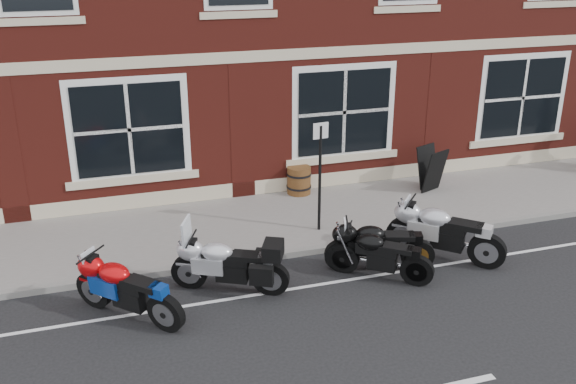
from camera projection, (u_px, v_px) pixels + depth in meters
name	position (u px, v px, depth m)	size (l,w,h in m)	color
ground	(358.00, 284.00, 11.55)	(80.00, 80.00, 0.00)	black
sidewalk	(304.00, 218.00, 14.19)	(30.00, 3.00, 0.12)	slate
kerb	(330.00, 248.00, 12.79)	(30.00, 0.16, 0.12)	slate
moto_touring_silver	(226.00, 262.00, 11.16)	(1.94, 1.07, 1.39)	black
moto_sport_red	(127.00, 287.00, 10.36)	(1.61, 1.66, 0.98)	black
moto_sport_black	(377.00, 244.00, 11.90)	(1.99, 0.74, 0.92)	black
moto_sport_silver	(443.00, 230.00, 12.31)	(1.75, 1.73, 1.04)	black
moto_naked_black	(378.00, 253.00, 11.60)	(1.62, 1.32, 0.89)	black
a_board_sign	(431.00, 169.00, 15.44)	(0.64, 0.42, 1.06)	black
barrel_planter	(299.00, 180.00, 15.29)	(0.59, 0.59, 0.66)	#473213
parking_sign	(320.00, 169.00, 12.99)	(0.33, 0.06, 2.31)	black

